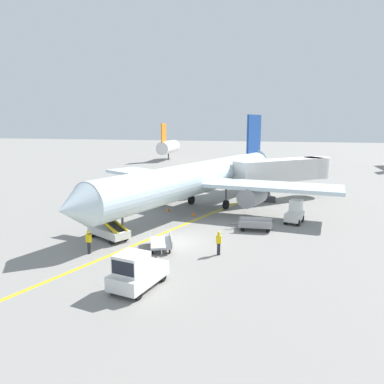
# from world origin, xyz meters

# --- Properties ---
(ground_plane) EXTENTS (300.00, 300.00, 0.00)m
(ground_plane) POSITION_xyz_m (0.00, 0.00, 0.00)
(ground_plane) COLOR gray
(taxi_line_yellow) EXTENTS (26.72, 75.61, 0.01)m
(taxi_line_yellow) POSITION_xyz_m (-0.50, 5.00, 0.00)
(taxi_line_yellow) COLOR yellow
(taxi_line_yellow) RESTS_ON ground
(airliner) EXTENTS (27.56, 34.28, 10.10)m
(airliner) POSITION_xyz_m (-0.32, 11.16, 3.42)
(airliner) COLOR silver
(airliner) RESTS_ON ground
(jet_bridge) EXTENTS (11.28, 10.26, 4.85)m
(jet_bridge) POSITION_xyz_m (8.81, 18.75, 3.54)
(jet_bridge) COLOR silver
(jet_bridge) RESTS_ON ground
(pushback_tug) EXTENTS (2.64, 3.93, 2.20)m
(pushback_tug) POSITION_xyz_m (0.16, -8.40, 0.99)
(pushback_tug) COLOR silver
(pushback_tug) RESTS_ON ground
(baggage_tug_near_wing) EXTENTS (1.91, 2.66, 2.10)m
(baggage_tug_near_wing) POSITION_xyz_m (9.20, 7.88, 0.93)
(baggage_tug_near_wing) COLOR silver
(baggage_tug_near_wing) RESTS_ON ground
(belt_loader_forward_hold) EXTENTS (4.98, 3.53, 2.59)m
(belt_loader_forward_hold) POSITION_xyz_m (-5.48, -0.47, 0.78)
(belt_loader_forward_hold) COLOR silver
(belt_loader_forward_hold) RESTS_ON ground
(baggage_cart_loaded) EXTENTS (3.80, 1.72, 0.94)m
(baggage_cart_loaded) POSITION_xyz_m (5.82, 4.62, 0.47)
(baggage_cart_loaded) COLOR #A5A5A8
(baggage_cart_loaded) RESTS_ON ground
(baggage_cart_empty_trailing) EXTENTS (2.43, 3.80, 0.94)m
(baggage_cart_empty_trailing) POSITION_xyz_m (-0.62, -1.77, 0.47)
(baggage_cart_empty_trailing) COLOR #A5A5A8
(baggage_cart_empty_trailing) RESTS_ON ground
(ground_crew_marshaller) EXTENTS (0.36, 0.24, 1.70)m
(ground_crew_marshaller) POSITION_xyz_m (3.75, -2.05, 0.91)
(ground_crew_marshaller) COLOR #26262D
(ground_crew_marshaller) RESTS_ON ground
(ground_crew_wing_walker) EXTENTS (0.36, 0.24, 1.70)m
(ground_crew_wing_walker) POSITION_xyz_m (-5.22, -3.94, 0.91)
(ground_crew_wing_walker) COLOR #26262D
(ground_crew_wing_walker) RESTS_ON ground
(safety_cone_nose_left) EXTENTS (0.36, 0.36, 0.44)m
(safety_cone_nose_left) POSITION_xyz_m (-0.48, 8.09, 0.22)
(safety_cone_nose_left) COLOR orange
(safety_cone_nose_left) RESTS_ON ground
(safety_cone_wingtip_left) EXTENTS (0.36, 0.36, 0.44)m
(safety_cone_wingtip_left) POSITION_xyz_m (-3.41, 9.26, 0.22)
(safety_cone_wingtip_left) COLOR orange
(safety_cone_wingtip_left) RESTS_ON ground
(safety_cone_wingtip_right) EXTENTS (0.36, 0.36, 0.44)m
(safety_cone_wingtip_right) POSITION_xyz_m (-3.96, 14.68, 0.22)
(safety_cone_wingtip_right) COLOR orange
(safety_cone_wingtip_right) RESTS_ON ground
(distant_aircraft_far_left) EXTENTS (3.00, 10.10, 8.80)m
(distant_aircraft_far_left) POSITION_xyz_m (-18.76, 59.12, 3.22)
(distant_aircraft_far_left) COLOR silver
(distant_aircraft_far_left) RESTS_ON ground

